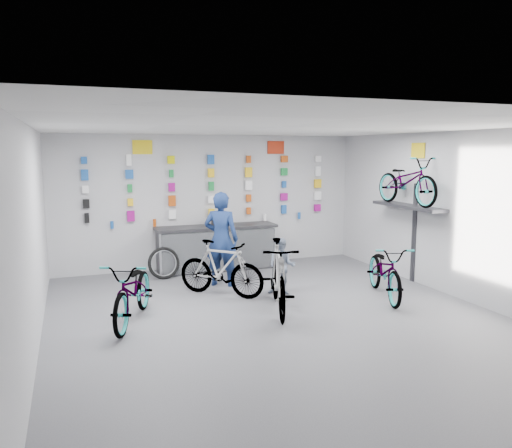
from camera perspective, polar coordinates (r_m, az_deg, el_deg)
name	(u,v)px	position (r m, az deg, el deg)	size (l,w,h in m)	color
floor	(279,319)	(8.06, 2.61, -10.81)	(8.00, 8.00, 0.00)	#4B4B50
ceiling	(280,127)	(7.62, 2.77, 11.03)	(8.00, 8.00, 0.00)	white
wall_back	(211,201)	(11.45, -5.21, 2.60)	(7.00, 7.00, 0.00)	silver
wall_front	(476,296)	(4.39, 23.86, -7.51)	(7.00, 7.00, 0.00)	silver
wall_left	(32,240)	(7.11, -24.26, -1.66)	(8.00, 8.00, 0.00)	silver
wall_right	(460,215)	(9.62, 22.24, 0.91)	(8.00, 8.00, 0.00)	silver
counter	(217,248)	(11.16, -4.52, -2.80)	(2.70, 0.66, 1.00)	black
merch_wall	(215,189)	(11.38, -4.75, 4.04)	(5.56, 0.08, 1.57)	black
wall_bracket	(409,210)	(10.42, 17.08, 1.50)	(0.39, 1.90, 2.00)	#333338
sign_left	(142,147)	(11.08, -12.86, 8.55)	(0.42, 0.02, 0.30)	yellow
sign_right	(276,148)	(11.90, 2.28, 8.73)	(0.42, 0.02, 0.30)	red
sign_side	(418,150)	(10.45, 18.03, 7.99)	(0.02, 0.40, 0.30)	yellow
bike_left	(134,291)	(7.99, -13.82, -7.41)	(0.67, 1.92, 1.01)	gray
bike_center	(278,277)	(8.25, 2.58, -6.06)	(0.56, 1.97, 1.18)	gray
bike_right	(385,271)	(9.35, 14.55, -5.19)	(0.66, 1.89, 0.99)	gray
bike_service	(221,268)	(9.17, -4.03, -5.08)	(0.48, 1.72, 1.03)	gray
bike_wall	(407,181)	(10.32, 16.87, 4.73)	(0.63, 1.80, 0.95)	gray
clerk	(221,239)	(9.79, -4.00, -1.72)	(0.68, 0.45, 1.86)	navy
customer	(282,266)	(9.26, 2.96, -4.85)	(0.51, 0.40, 1.06)	slate
spare_wheel	(164,263)	(10.57, -10.49, -4.42)	(0.69, 0.26, 0.67)	black
register	(220,221)	(11.09, -4.14, 0.40)	(0.28, 0.30, 0.22)	black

